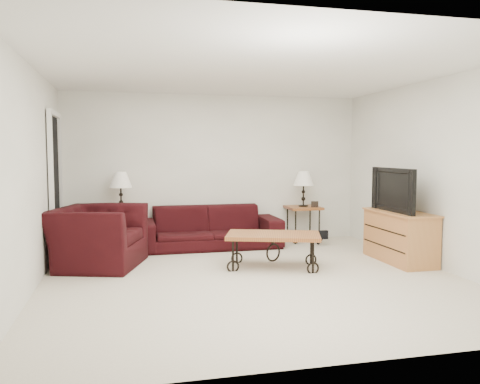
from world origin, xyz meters
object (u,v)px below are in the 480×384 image
lamp_left (121,191)px  television (400,190)px  tv_stand (400,237)px  backpack (318,231)px  side_table_left (122,230)px  side_table_right (303,224)px  lamp_right (303,189)px  sofa (209,227)px  armchair (97,237)px  coffee_table (273,251)px

lamp_left → television: 4.18m
tv_stand → television: (-0.02, 0.00, 0.66)m
backpack → side_table_left: bearing=179.1°
lamp_left → side_table_right: bearing=0.0°
lamp_left → backpack: bearing=-6.0°
lamp_right → television: size_ratio=0.57×
sofa → backpack: 1.83m
tv_stand → backpack: (-0.61, 1.45, -0.13)m
armchair → backpack: size_ratio=2.78×
side_table_left → coffee_table: size_ratio=0.50×
armchair → backpack: bearing=-60.0°
armchair → television: (4.08, -0.68, 0.61)m
tv_stand → backpack: tv_stand is taller
sofa → tv_stand: tv_stand is taller
coffee_table → television: bearing=-1.8°
coffee_table → armchair: size_ratio=0.99×
tv_stand → lamp_right: bearing=113.0°
side_table_left → coffee_table: 2.62m
lamp_right → coffee_table: 2.14m
backpack → armchair: bearing=-162.4°
sofa → armchair: armchair is taller
lamp_right → side_table_left: bearing=180.0°
coffee_table → side_table_left: bearing=138.7°
lamp_left → coffee_table: (1.97, -1.73, -0.69)m
sofa → lamp_right: lamp_right is taller
television → side_table_left: bearing=-115.3°
backpack → lamp_right: bearing=118.8°
armchair → sofa: bearing=-43.5°
tv_stand → backpack: size_ratio=2.67×
side_table_right → lamp_left: lamp_left is taller
sofa → lamp_right: 1.77m
side_table_left → lamp_left: lamp_left is taller
sofa → television: 2.97m
lamp_left → tv_stand: 4.24m
coffee_table → television: (1.81, -0.06, 0.78)m
lamp_right → armchair: (-3.35, -1.11, -0.51)m
lamp_right → side_table_right: bearing=0.0°
side_table_right → armchair: (-3.35, -1.11, 0.10)m
sofa → lamp_left: size_ratio=3.71×
lamp_right → tv_stand: (0.76, -1.79, -0.55)m
coffee_table → armchair: bearing=164.7°
coffee_table → backpack: coffee_table is taller
sofa → side_table_left: 1.38m
sofa → backpack: sofa is taller
tv_stand → coffee_table: bearing=178.2°
side_table_left → television: bearing=-25.3°
side_table_left → coffee_table: side_table_left is taller
sofa → side_table_right: 1.68m
sofa → side_table_right: size_ratio=3.76×
sofa → tv_stand: (2.43, -1.61, 0.02)m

